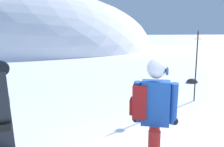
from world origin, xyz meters
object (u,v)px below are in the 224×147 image
(spare_snowboard, at_px, (2,109))
(rock_small, at_px, (192,83))
(snowboarder_main, at_px, (153,118))
(piste_marker_near, at_px, (196,61))

(spare_snowboard, bearing_deg, rock_small, 32.51)
(rock_small, bearing_deg, snowboarder_main, -129.15)
(rock_small, bearing_deg, spare_snowboard, -147.49)
(snowboarder_main, bearing_deg, spare_snowboard, 146.83)
(spare_snowboard, relative_size, piste_marker_near, 0.76)
(snowboarder_main, bearing_deg, piste_marker_near, 47.34)
(snowboarder_main, height_order, spare_snowboard, snowboarder_main)
(piste_marker_near, bearing_deg, spare_snowboard, -159.46)
(snowboarder_main, xyz_separation_m, rock_small, (4.44, 5.46, -0.92))
(piste_marker_near, bearing_deg, rock_small, 56.46)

